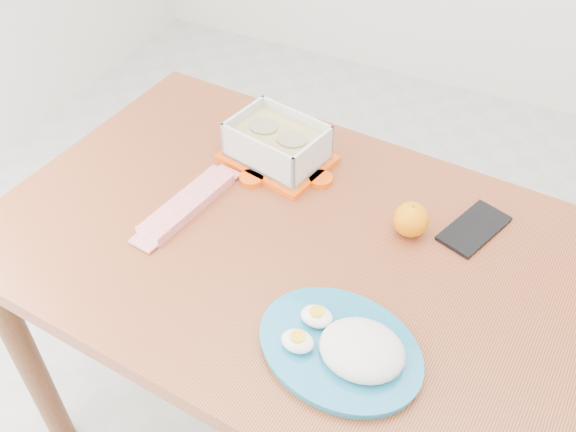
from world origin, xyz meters
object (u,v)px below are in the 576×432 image
at_px(orange_fruit, 411,220).
at_px(smartphone, 474,228).
at_px(dining_table, 288,274).
at_px(food_container, 277,144).
at_px(rice_plate, 347,346).

height_order(orange_fruit, smartphone, orange_fruit).
bearing_deg(smartphone, dining_table, -130.67).
xyz_separation_m(food_container, smartphone, (0.45, -0.03, -0.04)).
distance_m(orange_fruit, smartphone, 0.13).
bearing_deg(orange_fruit, food_container, 165.17).
xyz_separation_m(food_container, rice_plate, (0.33, -0.41, -0.02)).
bearing_deg(rice_plate, dining_table, 147.68).
relative_size(food_container, rice_plate, 0.76).
xyz_separation_m(dining_table, orange_fruit, (0.21, 0.12, 0.14)).
height_order(orange_fruit, rice_plate, rice_plate).
xyz_separation_m(orange_fruit, rice_plate, (-0.00, -0.32, -0.01)).
bearing_deg(orange_fruit, dining_table, -150.02).
distance_m(dining_table, orange_fruit, 0.28).
height_order(dining_table, food_container, food_container).
relative_size(dining_table, food_container, 4.76).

